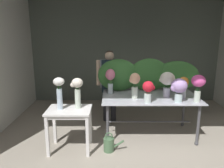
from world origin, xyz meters
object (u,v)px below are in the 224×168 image
Objects in this scene: side_table_white at (70,115)px; vase_fuchsia_dahlias at (199,84)px; display_table_glass at (150,102)px; vase_ivory_ranunculus at (168,81)px; vase_rosy_snapdragons at (111,79)px; vase_sunset_carnations at (184,86)px; vase_cream_lisianthus_tall at (78,90)px; vase_lilac_anemones at (180,88)px; vase_peach_lilies at (135,84)px; watering_can at (110,144)px; vase_white_roses_tall at (60,90)px; florist at (110,79)px; vase_crimson_peonies at (149,90)px.

vase_fuchsia_dahlias is (2.21, 0.23, 0.48)m from side_table_white.
display_table_glass is 3.81× the size of vase_ivory_ranunculus.
display_table_glass is at bearing -13.30° from vase_rosy_snapdragons.
vase_sunset_carnations is 0.81× the size of vase_rosy_snapdragons.
vase_lilac_anemones is at bearing 5.06° from vase_cream_lisianthus_tall.
vase_rosy_snapdragons is 0.88m from vase_cream_lisianthus_tall.
vase_ivory_ranunculus is at bearing 8.93° from vase_peach_lilies.
display_table_glass is 5.11× the size of watering_can.
vase_white_roses_tall is at bearing -174.52° from vase_fuchsia_dahlias.
vase_rosy_snapdragons is at bearing 88.85° from watering_can.
florist is 3.06× the size of vase_cream_lisianthus_tall.
vase_sunset_carnations reaches higher than vase_crimson_peonies.
side_table_white is at bearing -159.40° from vase_peach_lilies.
vase_cream_lisianthus_tall reaches higher than vase_lilac_anemones.
side_table_white is at bearing -158.70° from display_table_glass.
vase_peach_lilies is at bearing 46.71° from watering_can.
vase_crimson_peonies is 0.81× the size of vase_peach_lilies.
vase_fuchsia_dahlias is (1.52, -0.51, 0.01)m from vase_rosy_snapdragons.
vase_sunset_carnations is (0.28, -0.09, -0.06)m from vase_ivory_ranunculus.
vase_cream_lisianthus_tall is (0.29, 0.05, -0.01)m from vase_white_roses_tall.
vase_crimson_peonies reaches higher than watering_can.
vase_lilac_anemones is (-0.15, -0.22, 0.02)m from vase_sunset_carnations.
vase_peach_lilies is 1.10m from vase_fuchsia_dahlias.
vase_peach_lilies is (-0.31, -0.14, 0.39)m from display_table_glass.
vase_cream_lisianthus_tall is (-2.06, -0.17, -0.06)m from vase_fuchsia_dahlias.
vase_lilac_anemones reaches higher than display_table_glass.
vase_crimson_peonies is 1.14m from watering_can.
vase_fuchsia_dahlias is 0.89× the size of vase_white_roses_tall.
florist reaches higher than vase_rosy_snapdragons.
vase_crimson_peonies is (1.33, 0.17, 0.39)m from side_table_white.
watering_can is at bearing -91.15° from vase_rosy_snapdragons.
display_table_glass is 0.88m from vase_rosy_snapdragons.
vase_lilac_anemones is (1.19, -0.53, -0.05)m from vase_rosy_snapdragons.
vase_peach_lilies reaches higher than vase_cream_lisianthus_tall.
vase_white_roses_tall reaches higher than vase_sunset_carnations.
display_table_glass is at bearing 167.32° from vase_sunset_carnations.
florist is 3.36× the size of vase_ivory_ranunculus.
vase_sunset_carnations is at bearing -12.68° from display_table_glass.
vase_rosy_snapdragons is 1.40× the size of watering_can.
vase_crimson_peonies is at bearing 5.37° from vase_cream_lisianthus_tall.
vase_cream_lisianthus_tall is (-1.30, -0.51, 0.37)m from display_table_glass.
vase_white_roses_tall is at bearing -160.55° from display_table_glass.
vase_crimson_peonies is 0.54m from vase_lilac_anemones.
vase_crimson_peonies reaches higher than side_table_white.
display_table_glass is at bearing 140.54° from vase_lilac_anemones.
vase_ivory_ranunculus is 1.13× the size of vase_lilac_anemones.
vase_fuchsia_dahlias reaches higher than side_table_white.
vase_fuchsia_dahlias is at bearing -23.61° from display_table_glass.
vase_white_roses_tall is at bearing -122.61° from florist.
vase_cream_lisianthus_tall is 1.07m from watering_can.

